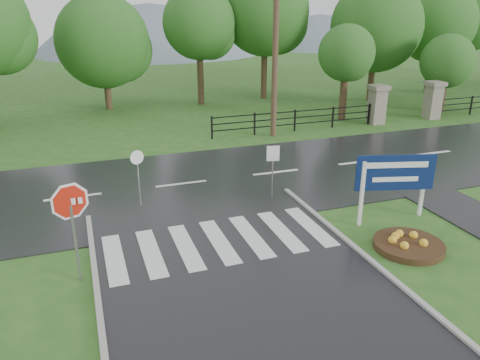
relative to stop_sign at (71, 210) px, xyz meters
name	(u,v)px	position (x,y,z in m)	size (l,w,h in m)	color
ground	(292,356)	(3.91, -4.30, -1.94)	(120.00, 120.00, 0.00)	#2D5D1F
main_road	(181,185)	(3.91, 5.70, -1.94)	(90.00, 8.00, 0.04)	black
walkway	(472,216)	(12.41, -0.30, -1.94)	(2.20, 11.00, 0.04)	#272729
crosswalk	(219,241)	(3.91, 0.70, -1.88)	(6.50, 2.80, 0.02)	silver
pillar_west	(377,104)	(16.91, 11.70, -0.76)	(1.00, 1.00, 2.24)	gray
pillar_east	(433,99)	(20.91, 11.70, -0.76)	(1.00, 1.00, 2.24)	gray
fence_west	(295,118)	(11.66, 11.70, -1.22)	(9.58, 0.08, 1.20)	black
hills	(129,155)	(7.40, 60.70, -17.47)	(102.00, 48.00, 48.00)	slate
treeline	(149,111)	(4.91, 19.70, -1.94)	(83.20, 5.20, 10.00)	#235C1C
stop_sign	(71,210)	(0.00, 0.00, 0.00)	(1.18, 0.43, 2.80)	#939399
estate_billboard	(395,176)	(9.62, 0.34, -0.41)	(2.47, 0.72, 2.22)	silver
flower_bed	(409,244)	(8.94, -1.44, -1.79)	(1.99, 1.99, 0.40)	#332111
reg_sign_small	(273,162)	(6.66, 3.19, -0.50)	(0.44, 0.13, 2.01)	#939399
reg_sign_round	(138,172)	(2.11, 4.04, -0.61)	(0.46, 0.17, 2.07)	#939399
utility_pole_east	(275,46)	(10.16, 11.20, 2.69)	(1.60, 0.48, 9.10)	#473523
entrance_tree_left	(346,54)	(15.53, 13.20, 1.97)	(3.27, 3.27, 5.58)	#3D2B1C
entrance_tree_right	(447,62)	(22.95, 13.20, 1.24)	(3.37, 3.37, 4.88)	#3D2B1C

